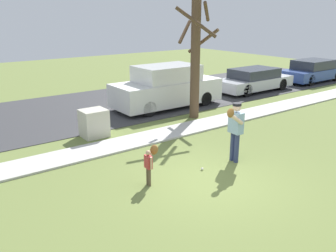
% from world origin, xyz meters
% --- Properties ---
extents(ground_plane, '(48.00, 48.00, 0.00)m').
position_xyz_m(ground_plane, '(0.00, 3.50, 0.00)').
color(ground_plane, olive).
extents(sidewalk_strip, '(36.00, 1.20, 0.06)m').
position_xyz_m(sidewalk_strip, '(0.00, 3.60, 0.03)').
color(sidewalk_strip, beige).
rests_on(sidewalk_strip, ground).
extents(road_surface, '(36.00, 6.80, 0.02)m').
position_xyz_m(road_surface, '(0.00, 8.60, 0.01)').
color(road_surface, '#38383A').
rests_on(road_surface, ground).
extents(person_adult, '(0.72, 0.61, 1.73)m').
position_xyz_m(person_adult, '(1.40, 0.48, 1.08)').
color(person_adult, navy).
rests_on(person_adult, ground).
extents(person_child, '(0.44, 0.36, 0.98)m').
position_xyz_m(person_child, '(-1.30, 0.72, 0.64)').
color(person_child, brown).
rests_on(person_child, ground).
extents(baseball, '(0.07, 0.07, 0.07)m').
position_xyz_m(baseball, '(0.28, 0.56, 0.04)').
color(baseball, white).
rests_on(baseball, ground).
extents(utility_cabinet, '(0.85, 0.76, 0.95)m').
position_xyz_m(utility_cabinet, '(-0.85, 4.89, 0.48)').
color(utility_cabinet, beige).
rests_on(utility_cabinet, ground).
extents(street_tree_near, '(1.84, 1.88, 4.66)m').
position_xyz_m(street_tree_near, '(3.49, 4.67, 2.49)').
color(street_tree_near, brown).
rests_on(street_tree_near, ground).
extents(parked_van_white, '(5.00, 1.95, 1.88)m').
position_xyz_m(parked_van_white, '(3.58, 6.70, 0.90)').
color(parked_van_white, silver).
rests_on(parked_van_white, road_surface).
extents(parked_sedan_silver, '(4.60, 1.80, 1.23)m').
position_xyz_m(parked_sedan_silver, '(9.46, 6.71, 0.62)').
color(parked_sedan_silver, silver).
rests_on(parked_sedan_silver, road_surface).
extents(parked_wagon_blue, '(4.50, 1.80, 1.33)m').
position_xyz_m(parked_wagon_blue, '(14.66, 6.48, 0.66)').
color(parked_wagon_blue, '#2D478C').
rests_on(parked_wagon_blue, road_surface).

